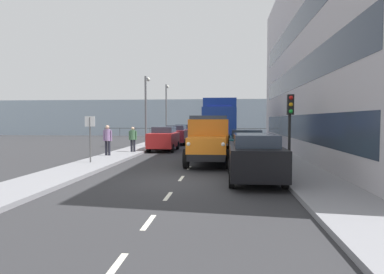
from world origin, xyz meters
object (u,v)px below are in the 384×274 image
(car_black_kerbside_near, at_px, (255,156))
(lamp_post_promenade, at_px, (146,104))
(car_navy_oppositeside_2, at_px, (183,132))
(street_sign, at_px, (90,131))
(lorry_cargo_blue, at_px, (220,122))
(pedestrian_by_lamp, at_px, (108,138))
(car_maroon_oppositeside_1, at_px, (176,135))
(traffic_light_near, at_px, (290,114))
(car_red_oppositeside_0, at_px, (164,138))
(pedestrian_strolling, at_px, (133,137))
(car_teal_kerbside_1, at_px, (246,145))
(truck_vintage_orange, at_px, (209,141))
(lamp_post_far, at_px, (167,106))

(car_black_kerbside_near, distance_m, lamp_post_promenade, 16.07)
(car_navy_oppositeside_2, bearing_deg, street_sign, 83.49)
(lorry_cargo_blue, xyz_separation_m, car_black_kerbside_near, (-1.50, 14.71, -1.18))
(pedestrian_by_lamp, bearing_deg, street_sign, 94.79)
(car_maroon_oppositeside_1, distance_m, traffic_light_near, 16.13)
(street_sign, bearing_deg, lamp_post_promenade, -91.43)
(car_red_oppositeside_0, distance_m, pedestrian_strolling, 2.90)
(lorry_cargo_blue, relative_size, car_teal_kerbside_1, 1.99)
(car_black_kerbside_near, bearing_deg, car_maroon_oppositeside_1, -72.57)
(pedestrian_strolling, bearing_deg, car_navy_oppositeside_2, -96.63)
(car_black_kerbside_near, bearing_deg, car_teal_kerbside_1, -90.00)
(car_red_oppositeside_0, relative_size, pedestrian_strolling, 2.48)
(car_black_kerbside_near, xyz_separation_m, car_teal_kerbside_1, (-0.00, -5.44, -0.00))
(car_black_kerbside_near, xyz_separation_m, lamp_post_promenade, (7.36, -14.05, 2.61))
(truck_vintage_orange, bearing_deg, pedestrian_by_lamp, -21.63)
(car_maroon_oppositeside_1, bearing_deg, traffic_light_near, 116.83)
(car_teal_kerbside_1, xyz_separation_m, lamp_post_promenade, (7.36, -8.60, 2.61))
(traffic_light_near, bearing_deg, pedestrian_by_lamp, -20.33)
(pedestrian_by_lamp, xyz_separation_m, street_sign, (-0.26, 3.16, 0.50))
(car_red_oppositeside_0, distance_m, car_navy_oppositeside_2, 11.29)
(lorry_cargo_blue, relative_size, pedestrian_strolling, 5.08)
(pedestrian_strolling, xyz_separation_m, traffic_light_near, (-8.84, 5.90, 1.38))
(truck_vintage_orange, bearing_deg, car_maroon_oppositeside_1, -74.84)
(lamp_post_far, distance_m, street_sign, 20.17)
(car_teal_kerbside_1, distance_m, car_navy_oppositeside_2, 18.01)
(car_navy_oppositeside_2, bearing_deg, pedestrian_by_lamp, 81.30)
(truck_vintage_orange, xyz_separation_m, car_black_kerbside_near, (-1.89, 4.21, -0.28))
(traffic_light_near, height_order, lamp_post_far, lamp_post_far)
(car_red_oppositeside_0, bearing_deg, car_black_kerbside_near, 115.65)
(car_maroon_oppositeside_1, bearing_deg, car_teal_kerbside_1, 114.59)
(car_navy_oppositeside_2, height_order, pedestrian_strolling, pedestrian_strolling)
(car_teal_kerbside_1, relative_size, street_sign, 1.84)
(traffic_light_near, bearing_deg, car_black_kerbside_near, 58.95)
(pedestrian_strolling, bearing_deg, lamp_post_far, -88.60)
(pedestrian_by_lamp, xyz_separation_m, pedestrian_strolling, (-0.86, -2.31, -0.09))
(pedestrian_strolling, bearing_deg, car_maroon_oppositeside_1, -100.71)
(pedestrian_strolling, distance_m, traffic_light_near, 10.72)
(car_black_kerbside_near, relative_size, traffic_light_near, 1.44)
(car_maroon_oppositeside_1, height_order, pedestrian_strolling, pedestrian_strolling)
(car_navy_oppositeside_2, height_order, traffic_light_near, traffic_light_near)
(car_maroon_oppositeside_1, height_order, car_navy_oppositeside_2, same)
(car_navy_oppositeside_2, bearing_deg, car_black_kerbside_near, 103.53)
(truck_vintage_orange, relative_size, car_teal_kerbside_1, 1.37)
(car_teal_kerbside_1, bearing_deg, car_maroon_oppositeside_1, -65.41)
(lorry_cargo_blue, height_order, car_maroon_oppositeside_1, lorry_cargo_blue)
(car_red_oppositeside_0, height_order, lamp_post_promenade, lamp_post_promenade)
(pedestrian_by_lamp, bearing_deg, truck_vintage_orange, 158.37)
(traffic_light_near, relative_size, street_sign, 1.42)
(car_navy_oppositeside_2, xyz_separation_m, lamp_post_promenade, (1.92, 8.57, 2.61))
(traffic_light_near, relative_size, lamp_post_far, 0.55)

